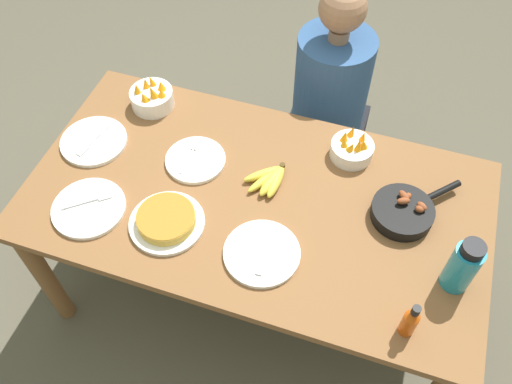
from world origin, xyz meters
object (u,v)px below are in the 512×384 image
at_px(empty_plate_near_front, 94,141).
at_px(empty_plate_far_left, 195,160).
at_px(skillet, 404,211).
at_px(fruit_bowl_citrus, 352,148).
at_px(hot_sauce_bottle, 410,321).
at_px(banana_bunch, 270,179).
at_px(frittata_plate_center, 166,220).
at_px(water_bottle, 463,266).
at_px(empty_plate_far_right, 262,253).
at_px(fruit_bowl_mango, 152,97).
at_px(empty_plate_mid_edge, 89,208).
at_px(person_figure, 327,116).

height_order(empty_plate_near_front, empty_plate_far_left, same).
bearing_deg(skillet, fruit_bowl_citrus, 89.64).
bearing_deg(hot_sauce_bottle, empty_plate_far_left, 154.12).
xyz_separation_m(banana_bunch, frittata_plate_center, (-0.28, -0.29, 0.00)).
bearing_deg(water_bottle, empty_plate_far_right, -170.84).
height_order(empty_plate_near_front, fruit_bowl_mango, fruit_bowl_mango).
relative_size(skillet, empty_plate_far_left, 1.32).
bearing_deg(empty_plate_far_right, empty_plate_far_left, 140.01).
xyz_separation_m(banana_bunch, empty_plate_mid_edge, (-0.56, -0.32, -0.01)).
height_order(fruit_bowl_citrus, hot_sauce_bottle, hot_sauce_bottle).
bearing_deg(water_bottle, fruit_bowl_citrus, 135.45).
height_order(hot_sauce_bottle, person_figure, person_figure).
bearing_deg(skillet, empty_plate_mid_edge, 149.98).
xyz_separation_m(fruit_bowl_mango, hot_sauce_bottle, (1.13, -0.64, 0.02)).
xyz_separation_m(empty_plate_near_front, person_figure, (0.78, 0.66, -0.25)).
bearing_deg(empty_plate_mid_edge, frittata_plate_center, 6.03).
bearing_deg(empty_plate_far_right, person_figure, 89.10).
distance_m(frittata_plate_center, fruit_bowl_mango, 0.59).
distance_m(banana_bunch, person_figure, 0.69).
height_order(frittata_plate_center, person_figure, person_figure).
bearing_deg(empty_plate_near_front, banana_bunch, 2.77).
bearing_deg(fruit_bowl_mango, empty_plate_near_front, -116.44).
xyz_separation_m(banana_bunch, skillet, (0.48, 0.00, 0.01)).
relative_size(fruit_bowl_mango, fruit_bowl_citrus, 1.07).
bearing_deg(empty_plate_far_left, fruit_bowl_citrus, 21.53).
relative_size(skillet, fruit_bowl_citrus, 1.86).
xyz_separation_m(banana_bunch, empty_plate_far_right, (0.07, -0.30, -0.01)).
height_order(empty_plate_mid_edge, fruit_bowl_citrus, fruit_bowl_citrus).
bearing_deg(empty_plate_mid_edge, fruit_bowl_citrus, 33.40).
bearing_deg(water_bottle, hot_sauce_bottle, -119.47).
bearing_deg(fruit_bowl_mango, skillet, -12.01).
relative_size(fruit_bowl_citrus, hot_sauce_bottle, 1.04).
bearing_deg(empty_plate_far_left, frittata_plate_center, -86.98).
height_order(skillet, empty_plate_mid_edge, skillet).
xyz_separation_m(banana_bunch, hot_sauce_bottle, (0.56, -0.41, 0.05)).
xyz_separation_m(empty_plate_mid_edge, fruit_bowl_citrus, (0.81, 0.54, 0.03)).
relative_size(skillet, fruit_bowl_mango, 1.73).
distance_m(empty_plate_far_left, fruit_bowl_citrus, 0.59).
relative_size(banana_bunch, fruit_bowl_mango, 1.00).
xyz_separation_m(frittata_plate_center, fruit_bowl_mango, (-0.29, 0.51, 0.02)).
height_order(empty_plate_near_front, empty_plate_mid_edge, same).
relative_size(empty_plate_mid_edge, hot_sauce_bottle, 1.68).
bearing_deg(frittata_plate_center, empty_plate_near_front, 148.85).
distance_m(skillet, person_figure, 0.79).
relative_size(banana_bunch, person_figure, 0.15).
xyz_separation_m(banana_bunch, water_bottle, (0.68, -0.20, 0.09)).
bearing_deg(empty_plate_far_right, water_bottle, 9.16).
height_order(empty_plate_far_left, water_bottle, water_bottle).
bearing_deg(frittata_plate_center, fruit_bowl_citrus, 43.73).
height_order(empty_plate_far_left, fruit_bowl_citrus, fruit_bowl_citrus).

